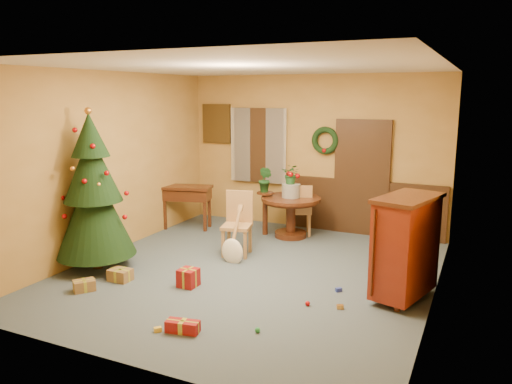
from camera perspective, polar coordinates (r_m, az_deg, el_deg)
The scene contains 21 objects.
room_envelope at distance 9.42m, azimuth 7.60°, elevation 2.34°, with size 5.50×5.50×5.50m.
dining_table at distance 8.95m, azimuth 4.01°, elevation -1.98°, with size 1.07×1.07×0.73m.
urn at distance 8.88m, azimuth 4.04°, elevation 0.16°, with size 0.33×0.33×0.24m, color slate.
centerpiece_plant at distance 8.83m, azimuth 4.06°, elevation 2.05°, with size 0.32×0.28×0.35m, color #1E4C23.
chair_near at distance 8.01m, azimuth -2.08°, elevation -3.30°, with size 0.53×0.53×1.02m.
chair_far at distance 9.06m, azimuth 5.06°, elevation -1.88°, with size 0.54×0.54×0.95m.
guitar at distance 7.62m, azimuth -2.74°, elevation -5.01°, with size 0.36×0.17×0.85m, color white, non-canonical shape.
plant_stand at distance 9.09m, azimuth 1.05°, elevation -1.87°, with size 0.31×0.31×0.79m.
stand_plant at distance 8.99m, azimuth 1.06°, elevation 1.44°, with size 0.26×0.21×0.47m, color #19471E.
christmas_tree at distance 7.59m, azimuth -18.09°, elevation -0.22°, with size 1.14×1.14×2.36m.
writing_desk at distance 9.59m, azimuth -7.89°, elevation -0.51°, with size 1.02×0.68×0.82m.
sideboard at distance 6.48m, azimuth 16.73°, elevation -5.79°, with size 0.81×1.14×1.33m.
gift_a at distance 7.25m, azimuth -15.25°, elevation -9.13°, with size 0.31×0.23×0.16m.
gift_b at distance 6.85m, azimuth -7.74°, elevation -9.68°, with size 0.25×0.25×0.24m.
gift_c at distance 7.03m, azimuth -19.03°, elevation -10.07°, with size 0.31×0.33×0.15m.
gift_d at distance 5.66m, azimuth -8.38°, elevation -14.96°, with size 0.39×0.21×0.13m.
toy_a at distance 6.74m, azimuth 9.42°, elevation -10.96°, with size 0.08×0.05×0.05m, color navy.
toy_b at distance 5.61m, azimuth 0.18°, elevation -15.50°, with size 0.06×0.06×0.06m, color #24863F.
toy_c at distance 5.73m, azimuth -11.16°, elevation -15.16°, with size 0.08×0.05×0.05m, color gold.
toy_d at distance 6.27m, azimuth 5.92°, elevation -12.56°, with size 0.06×0.06×0.06m, color #B70C0E.
toy_e at distance 6.24m, azimuth 9.58°, elevation -12.82°, with size 0.08×0.05×0.05m, color orange.
Camera 1 is at (2.97, -6.18, 2.55)m, focal length 35.00 mm.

